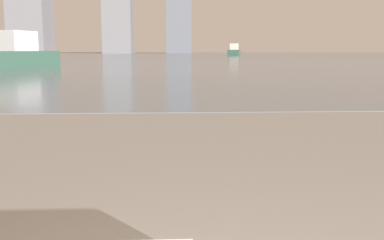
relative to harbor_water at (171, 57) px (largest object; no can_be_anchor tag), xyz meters
name	(u,v)px	position (x,y,z in m)	size (l,w,h in m)	color
harbor_water	(171,57)	(0.00, 0.00, 0.00)	(180.00, 110.00, 0.01)	slate
harbor_boat_2	(17,55)	(-8.24, -38.33, 0.70)	(3.41, 5.60, 1.99)	#335647
harbor_boat_3	(234,51)	(11.26, 14.71, 0.73)	(3.10, 5.79, 2.06)	#335647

